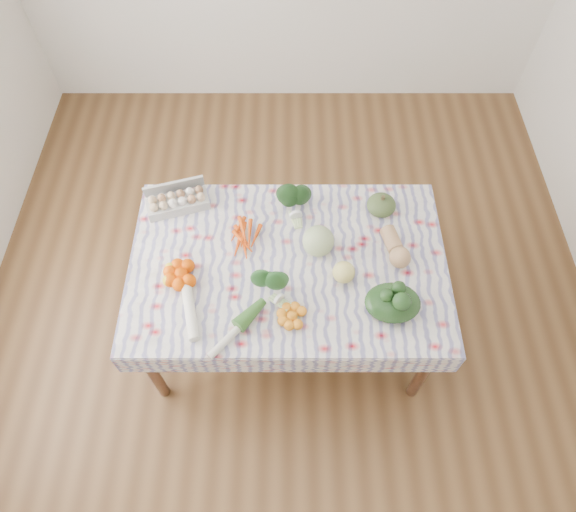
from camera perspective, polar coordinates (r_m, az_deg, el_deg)
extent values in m
plane|color=#55371D|center=(3.35, 0.00, -7.65)|extent=(4.50, 4.50, 0.00)
cube|color=brown|center=(2.70, 0.00, -1.04)|extent=(1.60, 1.00, 0.04)
cylinder|color=brown|center=(2.94, -14.91, -12.20)|extent=(0.06, 0.06, 0.71)
cylinder|color=brown|center=(2.94, 14.91, -12.20)|extent=(0.06, 0.06, 0.71)
cylinder|color=brown|center=(3.34, -12.80, 2.00)|extent=(0.06, 0.06, 0.71)
cylinder|color=brown|center=(3.34, 12.80, 2.00)|extent=(0.06, 0.06, 0.71)
cube|color=silver|center=(2.68, 0.00, -0.74)|extent=(1.66, 1.06, 0.01)
cube|color=#B7B8B2|center=(2.92, -12.15, 5.83)|extent=(0.36, 0.23, 0.09)
cube|color=#D6460A|center=(2.75, -4.73, 2.01)|extent=(0.22, 0.20, 0.04)
ellipsoid|color=#163614|center=(2.80, 0.66, 5.88)|extent=(0.21, 0.19, 0.16)
ellipsoid|color=#43572C|center=(2.88, 10.33, 5.60)|extent=(0.19, 0.19, 0.10)
sphere|color=#9FB67B|center=(2.65, 3.39, 1.68)|extent=(0.19, 0.19, 0.17)
ellipsoid|color=tan|center=(2.72, 11.88, 1.03)|extent=(0.17, 0.26, 0.11)
cube|color=#EE5000|center=(2.65, -11.80, -1.99)|extent=(0.27, 0.27, 0.08)
ellipsoid|color=#1D4E1D|center=(2.52, -1.89, -3.89)|extent=(0.22, 0.22, 0.12)
cube|color=orange|center=(2.50, 0.47, -6.63)|extent=(0.22, 0.22, 0.05)
sphere|color=#E0D46C|center=(2.59, 6.21, -1.80)|extent=(0.15, 0.15, 0.11)
ellipsoid|color=black|center=(2.54, 11.54, -5.11)|extent=(0.30, 0.25, 0.12)
cylinder|color=white|center=(2.56, -10.89, -5.60)|extent=(0.14, 0.37, 0.05)
cylinder|color=silver|center=(2.48, -5.73, -8.15)|extent=(0.27, 0.30, 0.04)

